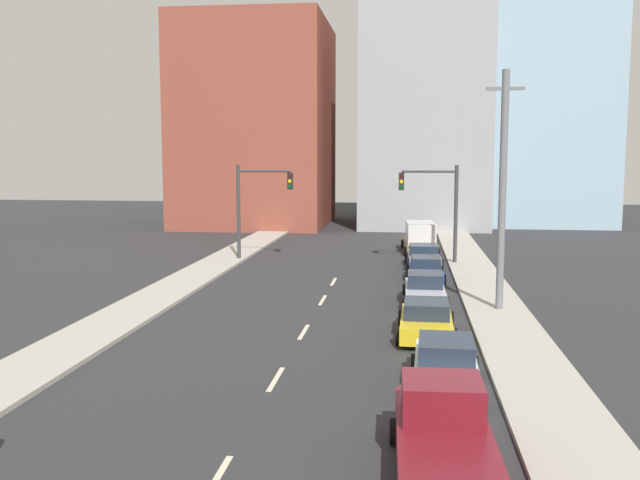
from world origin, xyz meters
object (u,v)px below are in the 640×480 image
sedan_yellow (426,320)px  sedan_gray (423,256)px  pickup_truck_maroon (444,441)px  box_truck_brown (420,238)px  sedan_white (446,367)px  traffic_signal_left (254,200)px  sedan_silver (425,290)px  sedan_blue (425,270)px  utility_pole_right_mid (503,190)px  traffic_signal_right (440,201)px

sedan_yellow → sedan_gray: size_ratio=0.95×
pickup_truck_maroon → sedan_yellow: 11.90m
sedan_gray → box_truck_brown: box_truck_brown is taller
sedan_white → sedan_gray: (-0.14, 23.48, -0.04)m
traffic_signal_left → sedan_silver: bearing=-49.3°
pickup_truck_maroon → sedan_blue: size_ratio=1.24×
pickup_truck_maroon → sedan_gray: pickup_truck_maroon is taller
sedan_white → sedan_yellow: sedan_white is taller
utility_pole_right_mid → sedan_silver: bearing=157.8°
utility_pole_right_mid → sedan_silver: size_ratio=2.37×
sedan_silver → sedan_gray: (0.18, 11.35, -0.03)m
sedan_yellow → utility_pole_right_mid: bearing=56.2°
utility_pole_right_mid → sedan_silver: (-3.20, 1.30, -4.67)m
traffic_signal_right → sedan_yellow: size_ratio=1.37×
sedan_gray → sedan_white: bearing=-91.5°
traffic_signal_left → sedan_yellow: (10.65, -18.50, -3.36)m
sedan_gray → pickup_truck_maroon: bearing=-92.3°
traffic_signal_right → utility_pole_right_mid: utility_pole_right_mid is taller
utility_pole_right_mid → pickup_truck_maroon: size_ratio=1.78×
traffic_signal_right → sedan_silver: traffic_signal_right is taller
sedan_white → sedan_blue: bearing=92.3°
traffic_signal_left → traffic_signal_right: bearing=0.0°
traffic_signal_left → sedan_gray: 11.48m
utility_pole_right_mid → box_truck_brown: 20.19m
sedan_yellow → box_truck_brown: box_truck_brown is taller
box_truck_brown → sedan_yellow: bearing=-93.6°
utility_pole_right_mid → box_truck_brown: bearing=99.1°
sedan_yellow → sedan_gray: (0.26, 17.36, 0.00)m
pickup_truck_maroon → sedan_silver: (0.01, 17.91, -0.10)m
box_truck_brown → sedan_gray: bearing=-92.3°
utility_pole_right_mid → sedan_gray: size_ratio=2.19×
utility_pole_right_mid → sedan_silver: utility_pole_right_mid is taller
utility_pole_right_mid → pickup_truck_maroon: 17.53m
traffic_signal_right → sedan_white: size_ratio=1.31×
sedan_gray → sedan_blue: bearing=-92.0°
traffic_signal_left → sedan_white: (11.06, -24.62, -3.32)m
sedan_blue → sedan_gray: sedan_blue is taller
sedan_yellow → sedan_gray: sedan_yellow is taller
utility_pole_right_mid → sedan_yellow: (-3.28, -4.71, -4.71)m
utility_pole_right_mid → box_truck_brown: (-3.12, 19.47, -4.34)m
traffic_signal_right → pickup_truck_maroon: (-1.18, -30.40, -3.23)m
traffic_signal_right → box_truck_brown: (-1.08, 5.68, -2.99)m
sedan_silver → box_truck_brown: 18.17m
traffic_signal_left → sedan_blue: 13.14m
sedan_yellow → box_truck_brown: (0.16, 24.18, 0.37)m
sedan_white → sedan_yellow: bearing=95.6°
traffic_signal_right → pickup_truck_maroon: bearing=-92.2°
utility_pole_right_mid → sedan_silver: 5.81m
utility_pole_right_mid → sedan_yellow: utility_pole_right_mid is taller
pickup_truck_maroon → sedan_blue: (0.18, 23.87, -0.13)m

